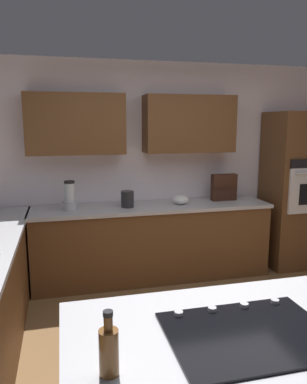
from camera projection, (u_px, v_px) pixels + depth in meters
name	position (u px, v px, depth m)	size (l,w,h in m)	color
ground_plane	(215.00, 360.00, 2.99)	(14.00, 14.00, 0.00)	brown
wall_back	(148.00, 158.00, 4.67)	(6.00, 0.44, 2.60)	silver
lower_cabinets_back	(152.00, 243.00, 4.53)	(2.80, 0.60, 0.86)	brown
countertop_back	(152.00, 207.00, 4.45)	(2.84, 0.64, 0.04)	#B2B2B7
island_top	(249.00, 339.00, 1.73)	(1.70, 1.07, 0.04)	#B2B2B7
wall_oven	(297.00, 190.00, 4.88)	(0.80, 0.66, 2.00)	brown
cooktop	(249.00, 333.00, 1.73)	(0.76, 0.56, 0.03)	black
blender	(70.00, 198.00, 4.18)	(0.15, 0.15, 0.33)	silver
mixing_bowl	(181.00, 200.00, 4.50)	(0.20, 0.20, 0.11)	white
spice_rack	(224.00, 187.00, 4.72)	(0.32, 0.11, 0.33)	#381E14
kettle	(127.00, 199.00, 4.34)	(0.15, 0.15, 0.19)	#262628
oil_bottle	(109.00, 350.00, 1.44)	(0.08, 0.08, 0.27)	brown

